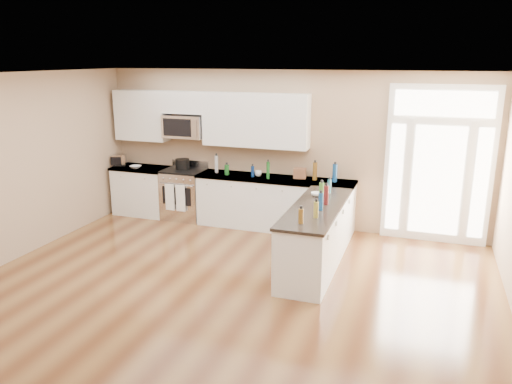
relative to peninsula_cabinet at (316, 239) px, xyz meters
The scene contains 18 objects.
ground 2.46m from the peninsula_cabinet, 112.44° to the right, with size 8.00×8.00×0.00m, color #593119.
room_shell 2.74m from the peninsula_cabinet, 112.44° to the right, with size 8.00×8.00×8.00m.
back_cabinet_left 4.06m from the peninsula_cabinet, 159.09° to the left, with size 1.10×0.66×0.94m.
back_cabinet_right 1.81m from the peninsula_cabinet, 126.68° to the left, with size 2.85×0.66×0.94m.
peninsula_cabinet is the anchor object (origin of this frame).
upper_cabinet_left 4.39m from the peninsula_cabinet, 157.26° to the left, with size 1.04×0.33×0.95m, color white.
upper_cabinet_right 2.65m from the peninsula_cabinet, 133.15° to the left, with size 1.94×0.33×0.95m, color white.
upper_cabinet_short 3.73m from the peninsula_cabinet, 150.98° to the left, with size 0.82×0.33×0.40m, color white.
microwave 3.53m from the peninsula_cabinet, 151.57° to the left, with size 0.78×0.41×0.42m.
entry_door 2.52m from the peninsula_cabinet, 46.51° to the left, with size 1.70×0.10×2.60m.
kitchen_range 3.23m from the peninsula_cabinet, 153.32° to the left, with size 0.77×0.68×1.08m.
stockpot 3.37m from the peninsula_cabinet, 152.58° to the left, with size 0.27×0.27×0.21m, color black.
toaster_oven 4.55m from the peninsula_cabinet, 161.51° to the left, with size 0.26×0.20×0.22m, color silver.
cardboard_box 1.80m from the peninsula_cabinet, 112.61° to the left, with size 0.21×0.16×0.18m, color brown.
bowl_left 4.10m from the peninsula_cabinet, 160.98° to the left, with size 0.20×0.20×0.05m, color white.
bowl_peninsula 0.75m from the peninsula_cabinet, 102.65° to the left, with size 0.18×0.18×0.06m, color white.
cup_counter 2.11m from the peninsula_cabinet, 133.53° to the left, with size 0.13×0.13×0.10m, color white.
counter_bottles 1.14m from the peninsula_cabinet, 123.21° to the left, with size 2.40×2.44×0.32m.
Camera 1 is at (2.35, -4.54, 3.01)m, focal length 35.00 mm.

